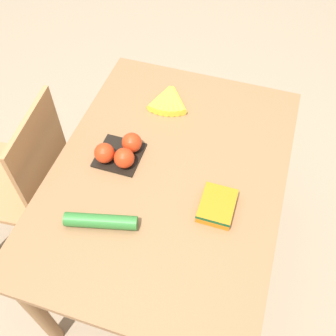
{
  "coord_description": "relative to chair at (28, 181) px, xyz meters",
  "views": [
    {
      "loc": [
        -0.85,
        -0.27,
        1.96
      ],
      "look_at": [
        0.0,
        0.0,
        0.78
      ],
      "focal_mm": 42.0,
      "sensor_mm": 36.0,
      "label": 1
    }
  ],
  "objects": [
    {
      "name": "tomato_pack",
      "position": [
        0.06,
        -0.47,
        0.32
      ],
      "size": [
        0.17,
        0.17,
        0.09
      ],
      "color": "black",
      "rests_on": "dining_table"
    },
    {
      "name": "cucumber_near",
      "position": [
        -0.24,
        -0.51,
        0.3
      ],
      "size": [
        0.11,
        0.26,
        0.05
      ],
      "color": "#2D702D",
      "rests_on": "dining_table"
    },
    {
      "name": "carrot_bag",
      "position": [
        -0.05,
        -0.88,
        0.3
      ],
      "size": [
        0.15,
        0.12,
        0.04
      ],
      "color": "orange",
      "rests_on": "dining_table"
    },
    {
      "name": "chair",
      "position": [
        0.0,
        0.0,
        0.0
      ],
      "size": [
        0.45,
        0.44,
        0.91
      ],
      "rotation": [
        0.0,
        0.0,
        3.23
      ],
      "color": "#A87547",
      "rests_on": "ground_plane"
    },
    {
      "name": "banana_bunch",
      "position": [
        0.41,
        -0.55,
        0.29
      ],
      "size": [
        0.17,
        0.17,
        0.04
      ],
      "color": "brown",
      "rests_on": "dining_table"
    },
    {
      "name": "dining_table",
      "position": [
        0.05,
        -0.67,
        0.17
      ],
      "size": [
        1.2,
        0.88,
        0.75
      ],
      "color": "olive",
      "rests_on": "ground_plane"
    },
    {
      "name": "ground_plane",
      "position": [
        0.05,
        -0.67,
        -0.48
      ],
      "size": [
        12.0,
        12.0,
        0.0
      ],
      "primitive_type": "plane",
      "color": "gray"
    }
  ]
}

